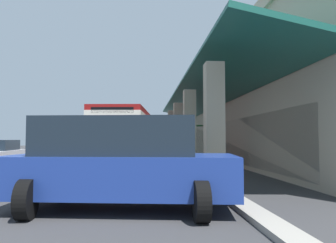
{
  "coord_description": "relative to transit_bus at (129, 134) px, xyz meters",
  "views": [
    {
      "loc": [
        18.11,
        2.4,
        1.51
      ],
      "look_at": [
        -0.71,
        3.7,
        2.55
      ],
      "focal_mm": 34.41,
      "sensor_mm": 36.0,
      "label": 1
    }
  ],
  "objects": [
    {
      "name": "parked_suv_blue",
      "position": [
        13.1,
        0.53,
        -0.84
      ],
      "size": [
        3.12,
        5.01,
        1.97
      ],
      "color": "navy",
      "rests_on": "ground"
    },
    {
      "name": "transit_bus",
      "position": [
        0.0,
        0.0,
        0.0
      ],
      "size": [
        11.38,
        3.48,
        3.34
      ],
      "color": "maroon",
      "rests_on": "ground"
    },
    {
      "name": "pedestrian",
      "position": [
        7.08,
        0.18,
        -0.91
      ],
      "size": [
        0.65,
        0.51,
        1.68
      ],
      "color": "navy",
      "rests_on": "ground"
    },
    {
      "name": "plaza_building",
      "position": [
        -0.17,
        12.82,
        1.91
      ],
      "size": [
        27.34,
        17.1,
        7.51
      ],
      "color": "#B2A88E",
      "rests_on": "ground"
    },
    {
      "name": "ground",
      "position": [
        2.02,
        6.65,
        -1.85
      ],
      "size": [
        120.0,
        120.0,
        0.0
      ],
      "primitive_type": "plane",
      "color": "#38383A"
    },
    {
      "name": "potted_palm",
      "position": [
        -3.2,
        4.3,
        -1.1
      ],
      "size": [
        1.78,
        1.85,
        2.58
      ],
      "color": "#4C4742",
      "rests_on": "ground"
    },
    {
      "name": "curb_strip",
      "position": [
        -0.17,
        3.19,
        -1.79
      ],
      "size": [
        32.44,
        0.5,
        0.12
      ],
      "primitive_type": "cube",
      "color": "#9E998E",
      "rests_on": "ground"
    }
  ]
}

